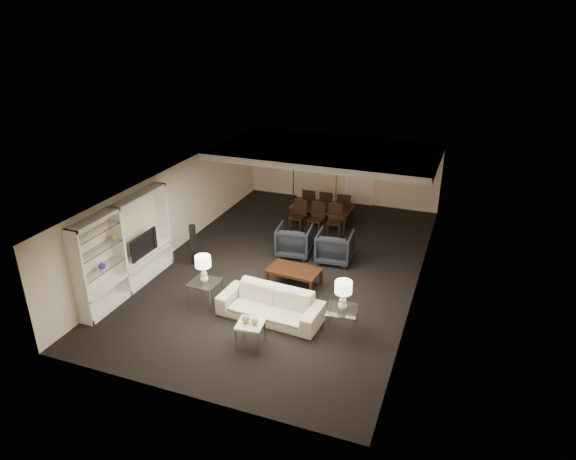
# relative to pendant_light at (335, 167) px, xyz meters

# --- Properties ---
(floor) EXTENTS (11.00, 11.00, 0.00)m
(floor) POSITION_rel_pendant_light_xyz_m (-0.30, -3.50, -1.92)
(floor) COLOR black
(floor) RESTS_ON ground
(ceiling) EXTENTS (7.00, 11.00, 0.02)m
(ceiling) POSITION_rel_pendant_light_xyz_m (-0.30, -3.50, 0.58)
(ceiling) COLOR silver
(ceiling) RESTS_ON ground
(wall_back) EXTENTS (7.00, 0.02, 2.50)m
(wall_back) POSITION_rel_pendant_light_xyz_m (-0.30, 2.00, -0.67)
(wall_back) COLOR beige
(wall_back) RESTS_ON ground
(wall_front) EXTENTS (7.00, 0.02, 2.50)m
(wall_front) POSITION_rel_pendant_light_xyz_m (-0.30, -9.00, -0.67)
(wall_front) COLOR beige
(wall_front) RESTS_ON ground
(wall_left) EXTENTS (0.02, 11.00, 2.50)m
(wall_left) POSITION_rel_pendant_light_xyz_m (-3.80, -3.50, -0.67)
(wall_left) COLOR beige
(wall_left) RESTS_ON ground
(wall_right) EXTENTS (0.02, 11.00, 2.50)m
(wall_right) POSITION_rel_pendant_light_xyz_m (3.20, -3.50, -0.67)
(wall_right) COLOR beige
(wall_right) RESTS_ON ground
(ceiling_soffit) EXTENTS (7.00, 4.00, 0.20)m
(ceiling_soffit) POSITION_rel_pendant_light_xyz_m (-0.30, 0.00, 0.48)
(ceiling_soffit) COLOR silver
(ceiling_soffit) RESTS_ON ceiling
(curtains) EXTENTS (1.50, 0.12, 2.40)m
(curtains) POSITION_rel_pendant_light_xyz_m (-1.20, 1.92, -0.72)
(curtains) COLOR beige
(curtains) RESTS_ON wall_back
(door) EXTENTS (0.90, 0.05, 2.10)m
(door) POSITION_rel_pendant_light_xyz_m (0.40, 1.97, -0.87)
(door) COLOR silver
(door) RESTS_ON wall_back
(painting) EXTENTS (0.95, 0.04, 0.65)m
(painting) POSITION_rel_pendant_light_xyz_m (1.80, 1.96, -0.37)
(painting) COLOR #142D38
(painting) RESTS_ON wall_back
(media_unit) EXTENTS (0.38, 3.40, 2.35)m
(media_unit) POSITION_rel_pendant_light_xyz_m (-3.61, -6.10, -0.74)
(media_unit) COLOR white
(media_unit) RESTS_ON wall_left
(pendant_light) EXTENTS (0.52, 0.52, 0.24)m
(pendant_light) POSITION_rel_pendant_light_xyz_m (0.00, 0.00, 0.00)
(pendant_light) COLOR #D8591E
(pendant_light) RESTS_ON ceiling_soffit
(sofa) EXTENTS (2.48, 1.12, 0.71)m
(sofa) POSITION_rel_pendant_light_xyz_m (0.22, -6.05, -1.57)
(sofa) COLOR beige
(sofa) RESTS_ON floor
(coffee_table) EXTENTS (1.39, 0.88, 0.48)m
(coffee_table) POSITION_rel_pendant_light_xyz_m (0.22, -4.45, -1.68)
(coffee_table) COLOR black
(coffee_table) RESTS_ON floor
(armchair_left) EXTENTS (1.07, 1.10, 0.90)m
(armchair_left) POSITION_rel_pendant_light_xyz_m (-0.38, -2.75, -1.47)
(armchair_left) COLOR black
(armchair_left) RESTS_ON floor
(armchair_right) EXTENTS (1.03, 1.05, 0.90)m
(armchair_right) POSITION_rel_pendant_light_xyz_m (0.82, -2.75, -1.47)
(armchair_right) COLOR black
(armchair_right) RESTS_ON floor
(side_table_left) EXTENTS (0.68, 0.68, 0.62)m
(side_table_left) POSITION_rel_pendant_light_xyz_m (-1.48, -6.05, -1.61)
(side_table_left) COLOR silver
(side_table_left) RESTS_ON floor
(side_table_right) EXTENTS (0.74, 0.74, 0.62)m
(side_table_right) POSITION_rel_pendant_light_xyz_m (1.92, -6.05, -1.61)
(side_table_right) COLOR white
(side_table_right) RESTS_ON floor
(table_lamp_left) EXTENTS (0.42, 0.42, 0.69)m
(table_lamp_left) POSITION_rel_pendant_light_xyz_m (-1.48, -6.05, -0.96)
(table_lamp_left) COLOR white
(table_lamp_left) RESTS_ON side_table_left
(table_lamp_right) EXTENTS (0.39, 0.39, 0.69)m
(table_lamp_right) POSITION_rel_pendant_light_xyz_m (1.92, -6.05, -0.96)
(table_lamp_right) COLOR white
(table_lamp_right) RESTS_ON side_table_right
(marble_table) EXTENTS (0.61, 0.61, 0.55)m
(marble_table) POSITION_rel_pendant_light_xyz_m (0.22, -7.15, -1.64)
(marble_table) COLOR white
(marble_table) RESTS_ON floor
(gold_gourd_a) EXTENTS (0.18, 0.18, 0.18)m
(gold_gourd_a) POSITION_rel_pendant_light_xyz_m (0.12, -7.15, -1.28)
(gold_gourd_a) COLOR tan
(gold_gourd_a) RESTS_ON marble_table
(gold_gourd_b) EXTENTS (0.15, 0.15, 0.15)m
(gold_gourd_b) POSITION_rel_pendant_light_xyz_m (0.32, -7.15, -1.29)
(gold_gourd_b) COLOR #DBB174
(gold_gourd_b) RESTS_ON marble_table
(television) EXTENTS (1.05, 0.14, 0.60)m
(television) POSITION_rel_pendant_light_xyz_m (-3.58, -5.55, -0.87)
(television) COLOR black
(television) RESTS_ON media_unit
(vase_blue) EXTENTS (0.17, 0.17, 0.18)m
(vase_blue) POSITION_rel_pendant_light_xyz_m (-3.61, -7.01, -0.77)
(vase_blue) COLOR #262CA8
(vase_blue) RESTS_ON media_unit
(vase_amber) EXTENTS (0.16, 0.16, 0.17)m
(vase_amber) POSITION_rel_pendant_light_xyz_m (-3.61, -6.49, -0.28)
(vase_amber) COLOR #B27E3B
(vase_amber) RESTS_ON media_unit
(floor_speaker) EXTENTS (0.16, 0.16, 1.18)m
(floor_speaker) POSITION_rel_pendant_light_xyz_m (-2.81, -4.27, -1.33)
(floor_speaker) COLOR black
(floor_speaker) RESTS_ON floor
(dining_table) EXTENTS (2.00, 1.16, 0.69)m
(dining_table) POSITION_rel_pendant_light_xyz_m (-0.26, -0.49, -1.58)
(dining_table) COLOR black
(dining_table) RESTS_ON floor
(chair_nl) EXTENTS (0.52, 0.52, 1.02)m
(chair_nl) POSITION_rel_pendant_light_xyz_m (-0.86, -1.14, -1.41)
(chair_nl) COLOR black
(chair_nl) RESTS_ON floor
(chair_nm) EXTENTS (0.51, 0.51, 1.02)m
(chair_nm) POSITION_rel_pendant_light_xyz_m (-0.26, -1.14, -1.41)
(chair_nm) COLOR black
(chair_nm) RESTS_ON floor
(chair_nr) EXTENTS (0.52, 0.52, 1.02)m
(chair_nr) POSITION_rel_pendant_light_xyz_m (0.34, -1.14, -1.41)
(chair_nr) COLOR black
(chair_nr) RESTS_ON floor
(chair_fl) EXTENTS (0.47, 0.47, 1.02)m
(chair_fl) POSITION_rel_pendant_light_xyz_m (-0.86, 0.16, -1.41)
(chair_fl) COLOR black
(chair_fl) RESTS_ON floor
(chair_fm) EXTENTS (0.48, 0.48, 1.02)m
(chair_fm) POSITION_rel_pendant_light_xyz_m (-0.26, 0.16, -1.41)
(chair_fm) COLOR black
(chair_fm) RESTS_ON floor
(chair_fr) EXTENTS (0.49, 0.49, 1.02)m
(chair_fr) POSITION_rel_pendant_light_xyz_m (0.34, 0.16, -1.41)
(chair_fr) COLOR black
(chair_fr) RESTS_ON floor
(floor_lamp) EXTENTS (0.30, 0.30, 1.88)m
(floor_lamp) POSITION_rel_pendant_light_xyz_m (-1.88, 1.26, -0.98)
(floor_lamp) COLOR black
(floor_lamp) RESTS_ON floor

